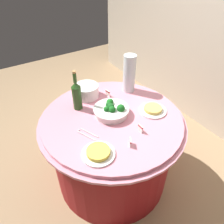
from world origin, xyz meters
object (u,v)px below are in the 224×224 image
at_px(food_plate_fried_egg, 98,153).
at_px(label_placard_mid, 130,142).
at_px(decorative_fruit_vase, 129,75).
at_px(label_placard_rear, 140,128).
at_px(broccoli_bowl, 111,110).
at_px(plate_stack, 87,91).
at_px(label_placard_front, 108,93).
at_px(serving_tongs, 87,134).
at_px(wine_bottle, 77,95).
at_px(food_plate_noodles, 153,110).

bearing_deg(food_plate_fried_egg, label_placard_mid, 78.02).
height_order(decorative_fruit_vase, label_placard_rear, decorative_fruit_vase).
bearing_deg(broccoli_bowl, plate_stack, -172.92).
distance_m(broccoli_bowl, label_placard_front, 0.26).
distance_m(serving_tongs, label_placard_rear, 0.38).
bearing_deg(label_placard_front, plate_stack, -121.29).
xyz_separation_m(serving_tongs, food_plate_fried_egg, (0.21, -0.02, 0.01)).
relative_size(decorative_fruit_vase, serving_tongs, 2.06).
distance_m(broccoli_bowl, decorative_fruit_vase, 0.41).
distance_m(wine_bottle, label_placard_rear, 0.57).
xyz_separation_m(wine_bottle, decorative_fruit_vase, (0.00, 0.51, 0.02)).
distance_m(label_placard_front, label_placard_rear, 0.52).
bearing_deg(broccoli_bowl, label_placard_mid, -12.26).
xyz_separation_m(broccoli_bowl, decorative_fruit_vase, (-0.22, 0.33, 0.11)).
height_order(broccoli_bowl, food_plate_fried_egg, broccoli_bowl).
height_order(broccoli_bowl, serving_tongs, broccoli_bowl).
xyz_separation_m(label_placard_front, label_placard_mid, (0.59, -0.19, 0.00)).
height_order(broccoli_bowl, label_placard_mid, broccoli_bowl).
bearing_deg(decorative_fruit_vase, label_placard_mid, -35.53).
distance_m(wine_bottle, decorative_fruit_vase, 0.51).
distance_m(serving_tongs, label_placard_mid, 0.32).
height_order(label_placard_front, label_placard_rear, same).
relative_size(broccoli_bowl, plate_stack, 1.33).
relative_size(wine_bottle, serving_tongs, 2.04).
xyz_separation_m(serving_tongs, label_placard_mid, (0.25, 0.19, 0.03)).
bearing_deg(wine_bottle, label_placard_mid, 10.67).
xyz_separation_m(decorative_fruit_vase, serving_tongs, (0.31, -0.60, -0.15)).
bearing_deg(label_placard_mid, label_placard_rear, 116.02).
bearing_deg(serving_tongs, plate_stack, 151.95).
xyz_separation_m(wine_bottle, label_placard_mid, (0.57, 0.11, -0.10)).
height_order(plate_stack, food_plate_noodles, plate_stack).
relative_size(broccoli_bowl, wine_bottle, 0.83).
bearing_deg(wine_bottle, label_placard_rear, 26.66).
bearing_deg(label_placard_mid, wine_bottle, -169.33).
xyz_separation_m(plate_stack, wine_bottle, (0.11, -0.14, 0.07)).
xyz_separation_m(wine_bottle, food_plate_noodles, (0.37, 0.49, -0.11)).
distance_m(plate_stack, label_placard_mid, 0.68).
xyz_separation_m(decorative_fruit_vase, food_plate_fried_egg, (0.52, -0.62, -0.14)).
relative_size(food_plate_noodles, label_placard_rear, 4.00).
bearing_deg(label_placard_front, broccoli_bowl, -25.85).
height_order(serving_tongs, food_plate_noodles, food_plate_noodles).
relative_size(wine_bottle, decorative_fruit_vase, 0.99).
distance_m(wine_bottle, serving_tongs, 0.35).
bearing_deg(food_plate_noodles, label_placard_mid, -61.94).
distance_m(food_plate_noodles, food_plate_fried_egg, 0.62).
relative_size(wine_bottle, food_plate_fried_egg, 1.53).
height_order(broccoli_bowl, label_placard_front, broccoli_bowl).
relative_size(plate_stack, food_plate_noodles, 0.95).
xyz_separation_m(decorative_fruit_vase, label_placard_rear, (0.49, -0.26, -0.12)).
distance_m(plate_stack, serving_tongs, 0.49).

